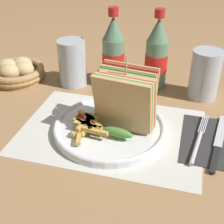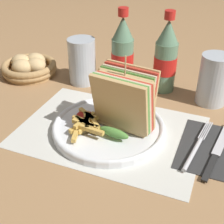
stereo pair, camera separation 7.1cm
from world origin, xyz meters
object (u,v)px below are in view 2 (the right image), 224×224
object	(u,v)px
knife	(218,150)
bread_basket	(29,67)
club_sandwich	(124,101)
fork	(196,149)
glass_far	(82,61)
coke_bottle_far	(166,58)
glass_near	(213,83)
coke_bottle_near	(122,54)
plate_main	(109,127)

from	to	relation	value
knife	bread_basket	world-z (taller)	bread_basket
club_sandwich	knife	bearing A→B (deg)	0.82
fork	knife	bearing A→B (deg)	27.39
fork	glass_far	bearing A→B (deg)	158.76
knife	coke_bottle_far	bearing A→B (deg)	135.16
club_sandwich	coke_bottle_far	world-z (taller)	coke_bottle_far
glass_near	glass_far	world-z (taller)	same
club_sandwich	coke_bottle_far	xyz separation A→B (m)	(0.03, 0.23, 0.01)
club_sandwich	fork	distance (m)	0.18
coke_bottle_far	knife	bearing A→B (deg)	-52.68
fork	bread_basket	world-z (taller)	bread_basket
knife	glass_far	size ratio (longest dim) A/B	1.60
knife	glass_far	world-z (taller)	glass_far
coke_bottle_near	bread_basket	distance (m)	0.30
bread_basket	glass_far	bearing A→B (deg)	5.68
coke_bottle_far	glass_near	size ratio (longest dim) A/B	1.68
coke_bottle_near	glass_far	size ratio (longest dim) A/B	1.68
coke_bottle_far	bread_basket	xyz separation A→B (m)	(-0.40, -0.06, -0.07)
knife	bread_basket	distance (m)	0.60
club_sandwich	knife	world-z (taller)	club_sandwich
coke_bottle_far	bread_basket	world-z (taller)	coke_bottle_far
club_sandwich	coke_bottle_near	distance (m)	0.23
fork	knife	xyz separation A→B (m)	(0.04, 0.02, -0.00)
plate_main	knife	bearing A→B (deg)	3.63
coke_bottle_far	glass_far	size ratio (longest dim) A/B	1.68
club_sandwich	coke_bottle_far	size ratio (longest dim) A/B	0.77
club_sandwich	coke_bottle_near	xyz separation A→B (m)	(-0.08, 0.21, 0.01)
coke_bottle_far	glass_near	xyz separation A→B (m)	(0.13, -0.02, -0.04)
fork	coke_bottle_near	bearing A→B (deg)	145.36
plate_main	club_sandwich	xyz separation A→B (m)	(0.03, 0.01, 0.07)
coke_bottle_far	bread_basket	distance (m)	0.41
glass_far	plate_main	bearing A→B (deg)	-50.57
plate_main	bread_basket	size ratio (longest dim) A/B	1.55
knife	bread_basket	size ratio (longest dim) A/B	1.27
plate_main	glass_near	size ratio (longest dim) A/B	1.96
coke_bottle_far	glass_far	bearing A→B (deg)	-169.22
fork	knife	size ratio (longest dim) A/B	0.89
fork	glass_near	world-z (taller)	glass_near
fork	coke_bottle_near	world-z (taller)	coke_bottle_near
club_sandwich	knife	distance (m)	0.22
plate_main	fork	size ratio (longest dim) A/B	1.37
club_sandwich	glass_near	bearing A→B (deg)	51.59
fork	glass_near	size ratio (longest dim) A/B	1.43
coke_bottle_near	bread_basket	xyz separation A→B (m)	(-0.29, -0.04, -0.07)
knife	coke_bottle_far	world-z (taller)	coke_bottle_far
bread_basket	plate_main	bearing A→B (deg)	-28.39
glass_far	knife	bearing A→B (deg)	-24.63
glass_far	coke_bottle_near	bearing A→B (deg)	13.38
coke_bottle_near	glass_near	world-z (taller)	coke_bottle_near
plate_main	club_sandwich	distance (m)	0.08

